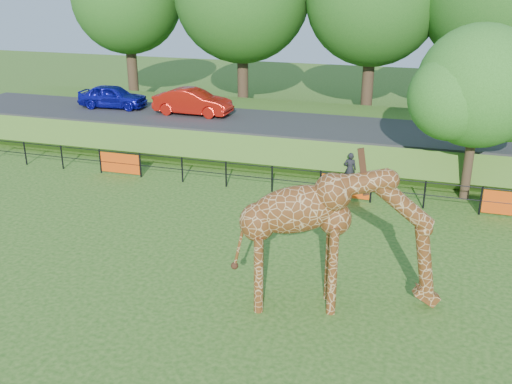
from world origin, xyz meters
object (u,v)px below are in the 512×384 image
giraffe (339,240)px  car_blue (113,96)px  tree_east (481,91)px  visitor (350,169)px  car_red (193,102)px

giraffe → car_blue: size_ratio=1.44×
giraffe → car_blue: bearing=120.2°
car_blue → tree_east: (18.68, -4.88, 2.22)m
giraffe → visitor: 9.69m
car_blue → visitor: 14.85m
car_red → visitor: bearing=-115.3°
giraffe → car_blue: 20.84m
car_red → visitor: 10.26m
tree_east → car_red: bearing=161.3°
car_blue → car_red: bearing=-96.9°
giraffe → tree_east: tree_east is taller
car_blue → car_red: 4.92m
car_red → giraffe: bearing=-142.7°
car_red → tree_east: (13.77, -4.67, 2.18)m
giraffe → car_red: (-10.20, 14.14, 0.15)m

